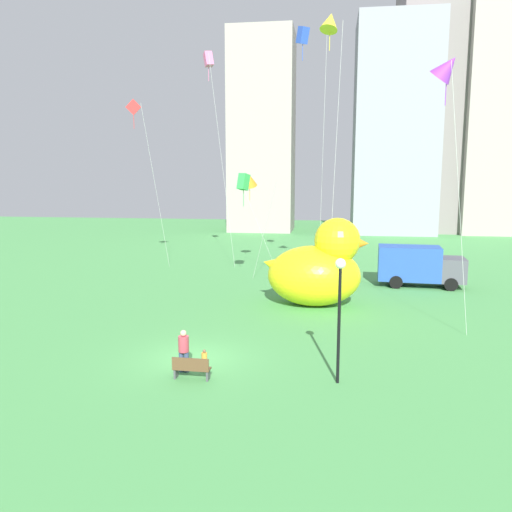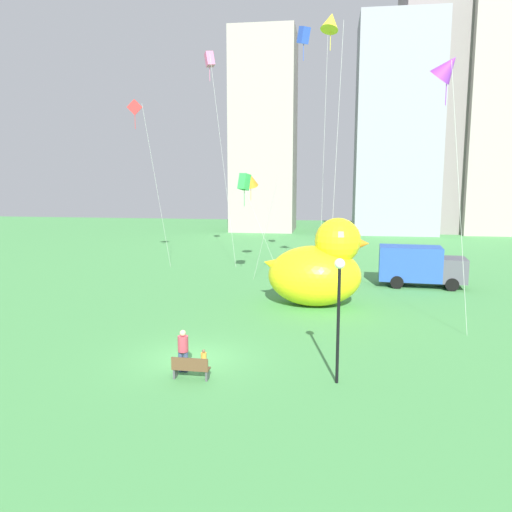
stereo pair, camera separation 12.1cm
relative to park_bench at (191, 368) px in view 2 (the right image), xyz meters
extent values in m
plane|color=#4B984F|center=(-0.50, 2.21, -0.47)|extent=(140.00, 140.00, 0.00)
cube|color=brown|center=(0.00, 0.08, -0.05)|extent=(1.46, 0.49, 0.06)
cube|color=brown|center=(0.00, -0.12, 0.21)|extent=(1.45, 0.10, 0.45)
cube|color=#47474C|center=(-0.64, 0.09, -0.27)|extent=(0.09, 0.37, 0.39)
cube|color=#47474C|center=(0.65, 0.06, -0.27)|extent=(0.09, 0.37, 0.39)
cylinder|color=#38476B|center=(-0.61, 0.73, -0.04)|extent=(0.19, 0.19, 0.85)
cylinder|color=#38476B|center=(-0.40, 0.73, -0.04)|extent=(0.19, 0.19, 0.85)
cylinder|color=#B23F4C|center=(-0.51, 0.73, 0.70)|extent=(0.42, 0.42, 0.63)
sphere|color=#D8AD8C|center=(-0.51, 0.73, 1.14)|extent=(0.25, 0.25, 0.25)
cylinder|color=silver|center=(0.25, 0.85, -0.24)|extent=(0.10, 0.10, 0.45)
cylinder|color=silver|center=(0.36, 0.85, -0.24)|extent=(0.10, 0.10, 0.45)
cylinder|color=gold|center=(0.31, 0.85, 0.16)|extent=(0.23, 0.23, 0.34)
sphere|color=brown|center=(0.31, 0.85, 0.39)|extent=(0.13, 0.13, 0.13)
ellipsoid|color=yellow|center=(4.28, 12.29, 1.35)|extent=(5.58, 4.12, 3.64)
sphere|color=yellow|center=(5.61, 12.29, 3.50)|extent=(2.72, 2.72, 2.72)
cone|color=orange|center=(6.84, 12.29, 3.37)|extent=(1.22, 1.22, 1.22)
cone|color=yellow|center=(1.85, 12.29, 1.96)|extent=(1.67, 1.46, 1.75)
cylinder|color=black|center=(5.58, 0.50, 1.75)|extent=(0.12, 0.12, 4.44)
sphere|color=#EAEACC|center=(5.58, 0.50, 4.13)|extent=(0.40, 0.40, 0.40)
cube|color=#264CA5|center=(10.77, 18.79, 1.18)|extent=(4.38, 2.59, 2.40)
cube|color=#4C4C56|center=(13.70, 18.59, 0.82)|extent=(1.80, 2.41, 1.68)
cylinder|color=black|center=(13.50, 18.60, -0.02)|extent=(1.06, 2.46, 0.90)
cylinder|color=black|center=(9.88, 18.85, -0.02)|extent=(1.06, 2.46, 0.90)
cube|color=#9E938C|center=(-4.50, 54.78, 13.15)|extent=(8.79, 8.02, 27.23)
cube|color=gray|center=(13.50, 54.41, 13.57)|extent=(10.73, 9.61, 28.08)
cube|color=gray|center=(19.50, 58.69, 16.61)|extent=(10.80, 11.93, 34.15)
cube|color=#9E938C|center=(25.50, 54.93, 17.49)|extent=(6.68, 7.25, 35.92)
cylinder|color=silver|center=(-8.83, 22.04, 6.13)|extent=(0.78, 3.66, 13.21)
cube|color=red|center=(-10.65, 22.42, 12.74)|extent=(1.27, 0.22, 1.27)
cylinder|color=red|center=(-10.65, 22.42, 11.84)|extent=(0.04, 0.04, 1.60)
cylinder|color=silver|center=(-3.57, 23.20, 8.04)|extent=(1.50, 2.47, 17.02)
cube|color=pink|center=(-4.79, 23.93, 16.55)|extent=(1.01, 0.98, 1.26)
cylinder|color=pink|center=(-4.79, 23.93, 15.65)|extent=(0.04, 0.04, 1.60)
cylinder|color=silver|center=(-0.57, 22.98, 3.25)|extent=(2.68, 1.90, 7.44)
cone|color=orange|center=(-1.51, 24.30, 6.96)|extent=(1.33, 1.63, 1.47)
cylinder|color=orange|center=(-1.51, 24.30, 6.06)|extent=(0.04, 0.04, 1.60)
cylinder|color=silver|center=(4.54, 19.66, 8.25)|extent=(0.34, 3.09, 17.44)
cube|color=blue|center=(3.00, 19.50, 16.97)|extent=(1.02, 1.04, 1.22)
cylinder|color=blue|center=(3.00, 19.50, 16.07)|extent=(0.04, 0.04, 1.60)
cylinder|color=silver|center=(5.40, 15.42, 8.06)|extent=(0.57, 1.04, 17.06)
cone|color=yellow|center=(4.89, 15.15, 16.59)|extent=(1.59, 1.75, 1.42)
cylinder|color=yellow|center=(4.89, 15.15, 15.69)|extent=(0.04, 0.04, 1.60)
cylinder|color=silver|center=(0.46, 18.32, 3.21)|extent=(2.07, 2.65, 7.36)
cube|color=green|center=(-0.85, 17.30, 6.88)|extent=(0.94, 1.02, 1.21)
cylinder|color=green|center=(-0.85, 17.30, 5.98)|extent=(0.04, 0.04, 1.60)
cylinder|color=silver|center=(11.09, 6.66, 5.89)|extent=(1.78, 1.46, 12.73)
cone|color=purple|center=(10.37, 7.53, 12.26)|extent=(1.88, 1.68, 1.55)
cylinder|color=purple|center=(10.37, 7.53, 11.36)|extent=(0.04, 0.04, 1.60)
camera|label=1|loc=(5.16, -18.37, 7.33)|focal=36.19mm
camera|label=2|loc=(5.28, -18.35, 7.33)|focal=36.19mm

